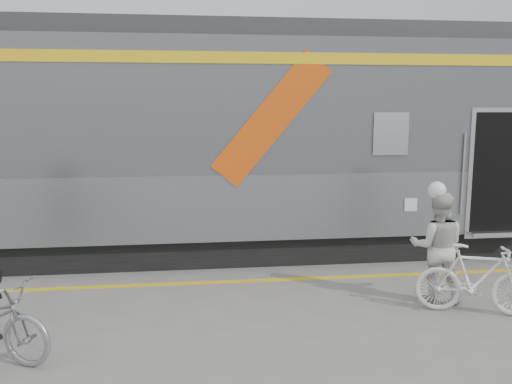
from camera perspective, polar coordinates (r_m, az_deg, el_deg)
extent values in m
plane|color=slate|center=(6.67, 5.50, -15.01)|extent=(90.00, 90.00, 0.00)
cube|color=black|center=(10.88, 9.75, -4.09)|extent=(24.00, 2.70, 0.50)
cube|color=#9EA0A5|center=(10.73, 9.86, 0.07)|extent=(24.00, 3.00, 1.10)
cube|color=slate|center=(10.60, 10.11, 8.92)|extent=(24.00, 3.00, 2.20)
cube|color=#38383A|center=(10.67, 10.31, 15.64)|extent=(24.00, 2.64, 0.30)
cube|color=yellow|center=(9.19, 13.10, 13.48)|extent=(24.00, 0.02, 0.18)
cube|color=#E04F0D|center=(8.72, 1.59, 7.70)|extent=(1.96, 0.01, 2.19)
cube|color=black|center=(9.25, 14.00, 5.97)|extent=(0.55, 0.02, 0.65)
cube|color=black|center=(10.37, 23.79, 1.90)|extent=(1.05, 0.45, 2.10)
cube|color=silver|center=(10.20, 24.40, 1.75)|extent=(1.20, 0.02, 2.25)
cylinder|color=silver|center=(9.83, 20.97, 1.71)|extent=(0.04, 0.04, 1.40)
cube|color=silver|center=(10.33, 24.13, -3.95)|extent=(1.05, 0.25, 0.06)
cube|color=silver|center=(9.53, 15.97, -1.30)|extent=(0.22, 0.01, 0.22)
cube|color=yellow|center=(8.63, 2.35, -9.20)|extent=(24.00, 0.12, 0.01)
imported|color=beige|center=(7.98, 18.54, -5.48)|extent=(0.90, 0.80, 1.54)
imported|color=silver|center=(7.73, 22.22, -8.51)|extent=(1.62, 0.94, 0.94)
sphere|color=white|center=(7.81, 18.88, 0.90)|extent=(0.25, 0.25, 0.25)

